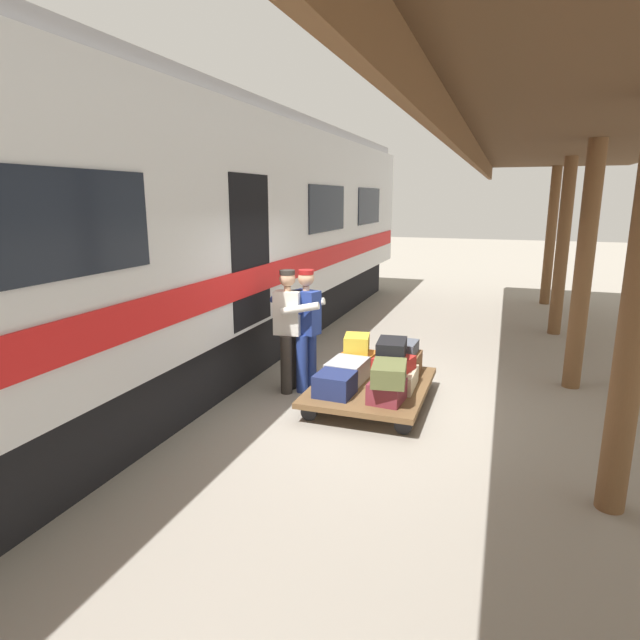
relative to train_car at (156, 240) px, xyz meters
The scene contains 17 objects.
ground_plane 3.89m from the train_car, behind, with size 60.00×60.00×0.00m, color gray.
platform_canopy 5.79m from the train_car, behind, with size 3.20×16.92×3.56m.
train_car is the anchor object (origin of this frame).
luggage_cart 3.65m from the train_car, behind, with size 1.44×1.93×0.27m.
suitcase_burgundy_valise 3.89m from the train_car, behind, with size 0.38×0.45×0.25m, color maroon.
suitcase_gray_aluminum 3.28m from the train_car, behind, with size 0.45×0.59×0.28m, color #9EA0A5.
suitcase_brown_leather 3.90m from the train_car, behind, with size 0.42×0.60×0.29m, color brown.
suitcase_orange_carryall 3.34m from the train_car, 168.82° to the right, with size 0.45×0.52×0.24m, color #CC6B23.
suitcase_navy_fabric 3.32m from the train_car, behind, with size 0.45×0.45×0.28m, color navy.
suitcase_cream_canvas 3.87m from the train_car, behind, with size 0.49×0.64×0.23m, color beige.
suitcase_red_plastic 3.76m from the train_car, behind, with size 0.43×0.45×0.17m, color #AD231E.
suitcase_black_hardshell 3.66m from the train_car, behind, with size 0.35×0.52×0.22m, color black.
suitcase_olive_duffel 3.83m from the train_car, behind, with size 0.38×0.56×0.23m, color brown.
suitcase_slate_roller 3.79m from the train_car, behind, with size 0.37×0.43×0.17m, color #4C515B.
suitcase_yellow_case 3.21m from the train_car, 168.13° to the right, with size 0.34×0.42×0.25m, color gold.
porter_in_overalls 2.46m from the train_car, behind, with size 0.73×0.56×1.70m.
porter_by_door 2.29m from the train_car, behind, with size 0.69×0.47×1.70m.
Camera 1 is at (-1.40, 6.34, 2.65)m, focal length 29.63 mm.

